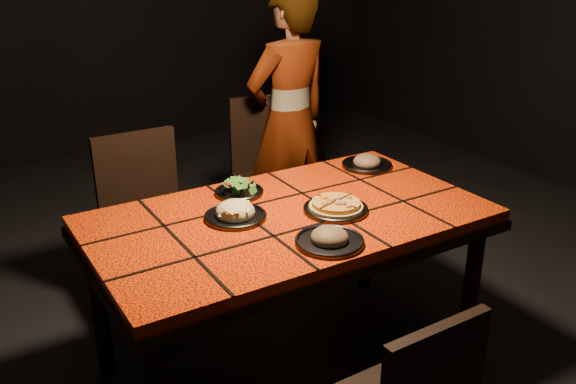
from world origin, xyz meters
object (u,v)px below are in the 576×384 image
chair_far_left (147,213)px  plate_pasta (235,213)px  dining_table (289,230)px  diner (289,122)px  chair_far_right (269,164)px  plate_pizza (336,207)px

chair_far_left → plate_pasta: bearing=-79.8°
dining_table → diner: diner is taller
chair_far_left → plate_pasta: (0.14, -0.72, 0.25)m
chair_far_right → plate_pasta: (-0.74, -1.01, 0.24)m
dining_table → chair_far_right: (0.53, 1.08, -0.14)m
chair_far_left → chair_far_right: bearing=17.9°
diner → plate_pizza: bearing=60.8°
diner → plate_pasta: bearing=41.9°
dining_table → plate_pasta: plate_pasta is taller
chair_far_left → dining_table: bearing=-66.9°
chair_far_right → plate_pizza: size_ratio=3.35×
chair_far_left → diner: diner is taller
chair_far_left → plate_pizza: 1.05m
plate_pizza → plate_pasta: plate_pasta is taller
dining_table → plate_pizza: plate_pizza is taller
plate_pasta → dining_table: bearing=-18.1°
plate_pizza → plate_pasta: (-0.38, 0.15, 0.00)m
chair_far_left → plate_pizza: chair_far_left is taller
dining_table → plate_pizza: size_ratio=5.83×
dining_table → plate_pasta: size_ratio=6.46×
chair_far_left → diner: (0.98, 0.24, 0.27)m
chair_far_right → diner: bearing=-16.9°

